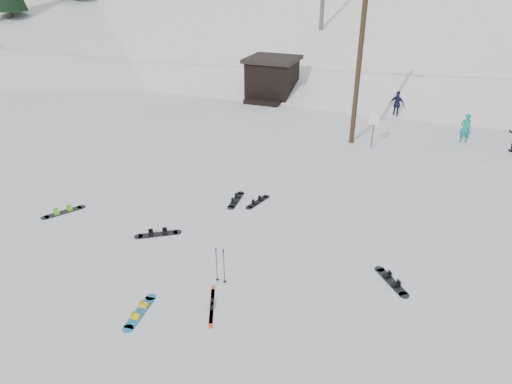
% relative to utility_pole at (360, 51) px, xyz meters
% --- Properties ---
extents(ground, '(200.00, 200.00, 0.00)m').
position_rel_utility_pole_xyz_m(ground, '(-2.00, -14.00, -4.68)').
color(ground, white).
rests_on(ground, ground).
extents(ski_slope, '(60.00, 85.24, 65.97)m').
position_rel_utility_pole_xyz_m(ski_slope, '(-2.00, 41.00, -16.68)').
color(ski_slope, white).
rests_on(ski_slope, ground).
extents(ridge_left, '(47.54, 95.03, 58.38)m').
position_rel_utility_pole_xyz_m(ridge_left, '(-38.00, 34.00, -15.68)').
color(ridge_left, white).
rests_on(ridge_left, ground).
extents(treeline_left, '(20.00, 64.00, 10.00)m').
position_rel_utility_pole_xyz_m(treeline_left, '(-36.00, 26.00, -4.68)').
color(treeline_left, black).
rests_on(treeline_left, ground).
extents(treeline_crest, '(50.00, 6.00, 10.00)m').
position_rel_utility_pole_xyz_m(treeline_crest, '(-2.00, 72.00, -4.68)').
color(treeline_crest, black).
rests_on(treeline_crest, ski_slope).
extents(utility_pole, '(2.00, 0.26, 9.00)m').
position_rel_utility_pole_xyz_m(utility_pole, '(0.00, 0.00, 0.00)').
color(utility_pole, '#3A2819').
rests_on(utility_pole, ground).
extents(trail_sign, '(0.50, 0.09, 1.85)m').
position_rel_utility_pole_xyz_m(trail_sign, '(1.10, -0.42, -3.41)').
color(trail_sign, '#595B60').
rests_on(trail_sign, ground).
extents(lift_hut, '(3.40, 4.10, 2.75)m').
position_rel_utility_pole_xyz_m(lift_hut, '(-7.00, 6.94, -3.32)').
color(lift_hut, black).
rests_on(lift_hut, ground).
extents(hero_snowboard, '(0.44, 1.57, 0.11)m').
position_rel_utility_pole_xyz_m(hero_snowboard, '(-2.78, -15.25, -4.65)').
color(hero_snowboard, '#1C78B8').
rests_on(hero_snowboard, ground).
extents(hero_skis, '(0.80, 1.64, 0.09)m').
position_rel_utility_pole_xyz_m(hero_skis, '(-1.08, -14.28, -4.65)').
color(hero_skis, red).
rests_on(hero_skis, ground).
extents(ski_poles, '(0.33, 0.09, 1.19)m').
position_rel_utility_pole_xyz_m(ski_poles, '(-1.30, -13.23, -4.07)').
color(ski_poles, black).
rests_on(ski_poles, ground).
extents(board_scatter_a, '(1.41, 1.06, 0.12)m').
position_rel_utility_pole_xyz_m(board_scatter_a, '(-4.50, -11.65, -4.65)').
color(board_scatter_a, black).
rests_on(board_scatter_a, ground).
extents(board_scatter_b, '(0.44, 1.59, 0.11)m').
position_rel_utility_pole_xyz_m(board_scatter_b, '(-3.00, -8.29, -4.65)').
color(board_scatter_b, black).
rests_on(board_scatter_b, ground).
extents(board_scatter_c, '(1.01, 1.48, 0.12)m').
position_rel_utility_pole_xyz_m(board_scatter_c, '(-8.73, -11.63, -4.65)').
color(board_scatter_c, black).
rests_on(board_scatter_c, ground).
extents(board_scatter_d, '(1.13, 1.30, 0.11)m').
position_rel_utility_pole_xyz_m(board_scatter_d, '(3.43, -11.34, -4.65)').
color(board_scatter_d, black).
rests_on(board_scatter_d, ground).
extents(board_scatter_f, '(0.56, 1.42, 0.10)m').
position_rel_utility_pole_xyz_m(board_scatter_f, '(-2.13, -8.11, -4.65)').
color(board_scatter_f, black).
rests_on(board_scatter_f, ground).
extents(skier_teal, '(0.66, 0.53, 1.56)m').
position_rel_utility_pole_xyz_m(skier_teal, '(5.48, 2.21, -3.90)').
color(skier_teal, '#0C8176').
rests_on(skier_teal, ground).
extents(skier_navy, '(1.02, 0.72, 1.61)m').
position_rel_utility_pole_xyz_m(skier_navy, '(1.67, 5.42, -3.88)').
color(skier_navy, '#161739').
rests_on(skier_navy, ground).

